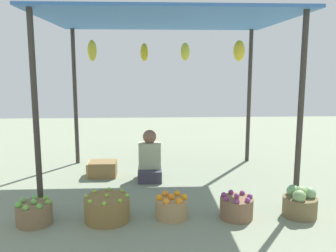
{
  "coord_description": "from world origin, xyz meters",
  "views": [
    {
      "loc": [
        -0.24,
        -5.35,
        1.74
      ],
      "look_at": [
        0.0,
        -0.56,
        0.95
      ],
      "focal_mm": 38.72,
      "sensor_mm": 36.0,
      "label": 1
    }
  ],
  "objects_px": {
    "basket_limes": "(107,208)",
    "wooden_crate_stacked_rear": "(103,169)",
    "wooden_crate_near_vendor": "(99,169)",
    "vendor_person": "(150,161)",
    "basket_green_apples": "(34,213)",
    "basket_cabbages": "(300,203)",
    "basket_oranges": "(172,207)",
    "basket_purple_onions": "(236,207)"
  },
  "relations": [
    {
      "from": "vendor_person",
      "to": "basket_cabbages",
      "type": "relative_size",
      "value": 1.98
    },
    {
      "from": "basket_limes",
      "to": "wooden_crate_stacked_rear",
      "type": "relative_size",
      "value": 1.21
    },
    {
      "from": "vendor_person",
      "to": "basket_cabbages",
      "type": "bearing_deg",
      "value": -40.39
    },
    {
      "from": "vendor_person",
      "to": "basket_cabbages",
      "type": "distance_m",
      "value": 2.31
    },
    {
      "from": "wooden_crate_stacked_rear",
      "to": "basket_oranges",
      "type": "bearing_deg",
      "value": -58.87
    },
    {
      "from": "basket_limes",
      "to": "wooden_crate_stacked_rear",
      "type": "xyz_separation_m",
      "value": [
        -0.26,
        1.7,
        -0.02
      ]
    },
    {
      "from": "basket_green_apples",
      "to": "wooden_crate_stacked_rear",
      "type": "relative_size",
      "value": 0.93
    },
    {
      "from": "basket_cabbages",
      "to": "basket_limes",
      "type": "bearing_deg",
      "value": -179.89
    },
    {
      "from": "vendor_person",
      "to": "wooden_crate_near_vendor",
      "type": "bearing_deg",
      "value": 163.7
    },
    {
      "from": "basket_green_apples",
      "to": "vendor_person",
      "type": "bearing_deg",
      "value": 50.16
    },
    {
      "from": "basket_limes",
      "to": "wooden_crate_near_vendor",
      "type": "height_order",
      "value": "basket_limes"
    },
    {
      "from": "basket_cabbages",
      "to": "wooden_crate_stacked_rear",
      "type": "xyz_separation_m",
      "value": [
        -2.51,
        1.7,
        -0.04
      ]
    },
    {
      "from": "basket_limes",
      "to": "wooden_crate_stacked_rear",
      "type": "height_order",
      "value": "basket_limes"
    },
    {
      "from": "basket_green_apples",
      "to": "basket_purple_onions",
      "type": "distance_m",
      "value": 2.29
    },
    {
      "from": "wooden_crate_stacked_rear",
      "to": "basket_purple_onions",
      "type": "bearing_deg",
      "value": -44.35
    },
    {
      "from": "basket_limes",
      "to": "basket_green_apples",
      "type": "bearing_deg",
      "value": -176.52
    },
    {
      "from": "wooden_crate_near_vendor",
      "to": "basket_purple_onions",
      "type": "bearing_deg",
      "value": -43.88
    },
    {
      "from": "basket_green_apples",
      "to": "basket_purple_onions",
      "type": "bearing_deg",
      "value": 0.98
    },
    {
      "from": "basket_oranges",
      "to": "basket_cabbages",
      "type": "relative_size",
      "value": 0.97
    },
    {
      "from": "basket_cabbages",
      "to": "wooden_crate_near_vendor",
      "type": "distance_m",
      "value": 3.1
    },
    {
      "from": "basket_oranges",
      "to": "wooden_crate_stacked_rear",
      "type": "bearing_deg",
      "value": 121.13
    },
    {
      "from": "basket_green_apples",
      "to": "basket_limes",
      "type": "height_order",
      "value": "basket_limes"
    },
    {
      "from": "basket_cabbages",
      "to": "wooden_crate_stacked_rear",
      "type": "relative_size",
      "value": 0.92
    },
    {
      "from": "basket_cabbages",
      "to": "wooden_crate_stacked_rear",
      "type": "distance_m",
      "value": 3.03
    },
    {
      "from": "basket_purple_onions",
      "to": "wooden_crate_stacked_rear",
      "type": "bearing_deg",
      "value": 135.65
    },
    {
      "from": "vendor_person",
      "to": "basket_limes",
      "type": "xyz_separation_m",
      "value": [
        -0.49,
        -1.5,
        -0.16
      ]
    },
    {
      "from": "basket_green_apples",
      "to": "basket_purple_onions",
      "type": "height_order",
      "value": "basket_purple_onions"
    },
    {
      "from": "vendor_person",
      "to": "basket_purple_onions",
      "type": "distance_m",
      "value": 1.82
    },
    {
      "from": "basket_oranges",
      "to": "basket_purple_onions",
      "type": "distance_m",
      "value": 0.75
    },
    {
      "from": "vendor_person",
      "to": "wooden_crate_near_vendor",
      "type": "height_order",
      "value": "vendor_person"
    },
    {
      "from": "wooden_crate_near_vendor",
      "to": "wooden_crate_stacked_rear",
      "type": "xyz_separation_m",
      "value": [
        0.07,
        -0.03,
        0.01
      ]
    },
    {
      "from": "basket_limes",
      "to": "wooden_crate_near_vendor",
      "type": "xyz_separation_m",
      "value": [
        -0.33,
        1.74,
        -0.03
      ]
    },
    {
      "from": "basket_oranges",
      "to": "vendor_person",
      "type": "bearing_deg",
      "value": 99.89
    },
    {
      "from": "basket_purple_onions",
      "to": "basket_cabbages",
      "type": "relative_size",
      "value": 0.97
    },
    {
      "from": "wooden_crate_stacked_rear",
      "to": "basket_cabbages",
      "type": "bearing_deg",
      "value": -34.12
    },
    {
      "from": "basket_green_apples",
      "to": "basket_cabbages",
      "type": "relative_size",
      "value": 1.01
    },
    {
      "from": "vendor_person",
      "to": "wooden_crate_near_vendor",
      "type": "relative_size",
      "value": 2.1
    },
    {
      "from": "basket_purple_onions",
      "to": "wooden_crate_near_vendor",
      "type": "height_order",
      "value": "basket_purple_onions"
    },
    {
      "from": "basket_oranges",
      "to": "basket_purple_onions",
      "type": "bearing_deg",
      "value": -3.81
    },
    {
      "from": "basket_green_apples",
      "to": "basket_purple_onions",
      "type": "relative_size",
      "value": 1.04
    },
    {
      "from": "basket_oranges",
      "to": "basket_purple_onions",
      "type": "xyz_separation_m",
      "value": [
        0.75,
        -0.05,
        0.0
      ]
    },
    {
      "from": "vendor_person",
      "to": "basket_limes",
      "type": "height_order",
      "value": "vendor_person"
    }
  ]
}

